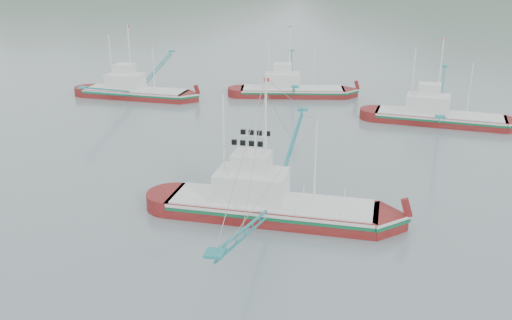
% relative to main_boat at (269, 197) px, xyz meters
% --- Properties ---
extents(ground, '(1200.00, 1200.00, 0.00)m').
position_rel_main_boat_xyz_m(ground, '(-1.52, -2.48, -1.64)').
color(ground, slate).
rests_on(ground, ground).
extents(main_boat, '(15.84, 28.24, 11.44)m').
position_rel_main_boat_xyz_m(main_boat, '(0.00, 0.00, 0.00)').
color(main_boat, maroon).
rests_on(main_boat, ground).
extents(bg_boat_right, '(14.89, 26.05, 10.61)m').
position_rel_main_boat_xyz_m(bg_boat_right, '(15.81, 27.74, 0.08)').
color(bg_boat_right, maroon).
rests_on(bg_boat_right, ground).
extents(bg_boat_far, '(14.49, 25.51, 10.37)m').
position_rel_main_boat_xyz_m(bg_boat_far, '(-2.36, 38.29, -0.07)').
color(bg_boat_far, maroon).
rests_on(bg_boat_far, ground).
extents(bg_boat_left, '(14.61, 25.88, 10.50)m').
position_rel_main_boat_xyz_m(bg_boat_left, '(-23.35, 33.92, -0.17)').
color(bg_boat_left, maroon).
rests_on(bg_boat_left, ground).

